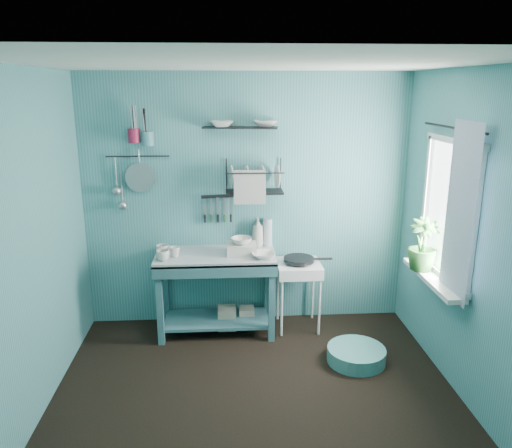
{
  "coord_description": "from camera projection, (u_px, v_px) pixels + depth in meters",
  "views": [
    {
      "loc": [
        -0.22,
        -3.33,
        2.35
      ],
      "look_at": [
        0.05,
        0.85,
        1.2
      ],
      "focal_mm": 35.0,
      "sensor_mm": 36.0,
      "label": 1
    }
  ],
  "objects": [
    {
      "name": "hook_rail",
      "position": [
        138.0,
        156.0,
        4.73
      ],
      "size": [
        0.6,
        0.01,
        0.01
      ],
      "primitive_type": "cylinder",
      "rotation": [
        0.0,
        1.57,
        0.0
      ],
      "color": "black",
      "rests_on": "wall_back"
    },
    {
      "name": "shelf_bowl_left",
      "position": [
        222.0,
        121.0,
        4.63
      ],
      "size": [
        0.23,
        0.23,
        0.05
      ],
      "primitive_type": "imported",
      "rotation": [
        0.0,
        0.0,
        -0.03
      ],
      "color": "silver",
      "rests_on": "upper_shelf"
    },
    {
      "name": "knife_strip",
      "position": [
        217.0,
        196.0,
        4.89
      ],
      "size": [
        0.32,
        0.07,
        0.03
      ],
      "primitive_type": "cube",
      "rotation": [
        0.0,
        0.0,
        0.16
      ],
      "color": "black",
      "rests_on": "wall_back"
    },
    {
      "name": "wall_left",
      "position": [
        24.0,
        254.0,
        3.41
      ],
      "size": [
        0.0,
        3.0,
        3.0
      ],
      "primitive_type": "plane",
      "rotation": [
        1.57,
        0.0,
        1.57
      ],
      "color": "teal",
      "rests_on": "ground"
    },
    {
      "name": "ceiling",
      "position": [
        257.0,
        63.0,
        3.18
      ],
      "size": [
        3.2,
        3.2,
        0.0
      ],
      "primitive_type": "plane",
      "rotation": [
        3.14,
        0.0,
        0.0
      ],
      "color": "silver",
      "rests_on": "ground"
    },
    {
      "name": "floor_basin",
      "position": [
        356.0,
        355.0,
        4.41
      ],
      "size": [
        0.51,
        0.51,
        0.13
      ],
      "primitive_type": "cylinder",
      "color": "teal",
      "rests_on": "floor"
    },
    {
      "name": "floor",
      "position": [
        257.0,
        403.0,
        3.84
      ],
      "size": [
        3.2,
        3.2,
        0.0
      ],
      "primitive_type": "plane",
      "color": "black",
      "rests_on": "ground"
    },
    {
      "name": "window_glass",
      "position": [
        450.0,
        210.0,
        4.0
      ],
      "size": [
        0.0,
        1.1,
        1.1
      ],
      "primitive_type": "plane",
      "rotation": [
        1.57,
        0.0,
        1.57
      ],
      "color": "white",
      "rests_on": "wall_right"
    },
    {
      "name": "water_bottle",
      "position": [
        268.0,
        232.0,
        4.98
      ],
      "size": [
        0.09,
        0.09,
        0.28
      ],
      "primitive_type": "cylinder",
      "color": "#B0BDC4",
      "rests_on": "work_counter"
    },
    {
      "name": "ladle_inner",
      "position": [
        122.0,
        188.0,
        4.79
      ],
      "size": [
        0.01,
        0.01,
        0.3
      ],
      "primitive_type": "cylinder",
      "color": "#989A9F",
      "rests_on": "wall_back"
    },
    {
      "name": "wash_tub",
      "position": [
        242.0,
        249.0,
        4.76
      ],
      "size": [
        0.28,
        0.22,
        0.1
      ],
      "primitive_type": "cube",
      "color": "#BCB8AC",
      "rests_on": "work_counter"
    },
    {
      "name": "shelf_bowl_right",
      "position": [
        265.0,
        125.0,
        4.67
      ],
      "size": [
        0.27,
        0.27,
        0.06
      ],
      "primitive_type": "imported",
      "rotation": [
        0.0,
        0.0,
        -0.14
      ],
      "color": "silver",
      "rests_on": "upper_shelf"
    },
    {
      "name": "curtain_rod",
      "position": [
        453.0,
        128.0,
        3.83
      ],
      "size": [
        0.02,
        1.05,
        0.02
      ],
      "primitive_type": "cylinder",
      "rotation": [
        1.57,
        0.0,
        0.0
      ],
      "color": "black",
      "rests_on": "wall_right"
    },
    {
      "name": "wall_front",
      "position": [
        281.0,
        363.0,
        2.07
      ],
      "size": [
        3.2,
        0.0,
        3.2
      ],
      "primitive_type": "plane",
      "rotation": [
        -1.57,
        0.0,
        0.0
      ],
      "color": "teal",
      "rests_on": "ground"
    },
    {
      "name": "wall_right",
      "position": [
        477.0,
        245.0,
        3.61
      ],
      "size": [
        0.0,
        3.0,
        3.0
      ],
      "primitive_type": "plane",
      "rotation": [
        1.57,
        0.0,
        -1.57
      ],
      "color": "teal",
      "rests_on": "ground"
    },
    {
      "name": "mug_mid",
      "position": [
        175.0,
        252.0,
        4.68
      ],
      "size": [
        0.14,
        0.14,
        0.09
      ],
      "primitive_type": "imported",
      "rotation": [
        0.0,
        0.0,
        0.52
      ],
      "color": "silver",
      "rests_on": "work_counter"
    },
    {
      "name": "storage_tin_large",
      "position": [
        227.0,
        318.0,
        5.02
      ],
      "size": [
        0.18,
        0.18,
        0.22
      ],
      "primitive_type": "cube",
      "color": "gray",
      "rests_on": "floor"
    },
    {
      "name": "tub_bowl",
      "position": [
        241.0,
        241.0,
        4.74
      ],
      "size": [
        0.2,
        0.19,
        0.06
      ],
      "primitive_type": "imported",
      "color": "silver",
      "rests_on": "wash_tub"
    },
    {
      "name": "dish_rack",
      "position": [
        254.0,
        176.0,
        4.76
      ],
      "size": [
        0.55,
        0.25,
        0.32
      ],
      "primitive_type": "cube",
      "rotation": [
        0.0,
        0.0,
        0.01
      ],
      "color": "black",
      "rests_on": "wall_back"
    },
    {
      "name": "soap_bottle",
      "position": [
        258.0,
        232.0,
        4.96
      ],
      "size": [
        0.12,
        0.12,
        0.3
      ],
      "primitive_type": "imported",
      "color": "#BCB8AC",
      "rests_on": "work_counter"
    },
    {
      "name": "frying_pan",
      "position": [
        299.0,
        259.0,
        4.89
      ],
      "size": [
        0.3,
        0.3,
        0.03
      ],
      "primitive_type": "cylinder",
      "color": "black",
      "rests_on": "hotplate_stand"
    },
    {
      "name": "mug_right",
      "position": [
        163.0,
        250.0,
        4.73
      ],
      "size": [
        0.17,
        0.17,
        0.1
      ],
      "primitive_type": "imported",
      "rotation": [
        0.0,
        0.0,
        1.05
      ],
      "color": "silver",
      "rests_on": "work_counter"
    },
    {
      "name": "ladle_outer",
      "position": [
        116.0,
        173.0,
        4.75
      ],
      "size": [
        0.01,
        0.01,
        0.3
      ],
      "primitive_type": "cylinder",
      "color": "#989A9F",
      "rests_on": "wall_back"
    },
    {
      "name": "upper_shelf",
      "position": [
        240.0,
        128.0,
        4.66
      ],
      "size": [
        0.72,
        0.29,
        0.02
      ],
      "primitive_type": "cube",
      "rotation": [
        0.0,
        0.0,
        -0.16
      ],
      "color": "black",
      "rests_on": "wall_back"
    },
    {
      "name": "work_counter",
      "position": [
        216.0,
        293.0,
        4.89
      ],
      "size": [
        1.19,
        0.68,
        0.81
      ],
      "primitive_type": "cube",
      "rotation": [
        0.0,
        0.0,
        0.09
      ],
      "color": "#305E66",
      "rests_on": "floor"
    },
    {
      "name": "curtain",
      "position": [
        460.0,
        213.0,
        3.7
      ],
      "size": [
        0.0,
        1.35,
        1.35
      ],
      "primitive_type": "plane",
      "rotation": [
        1.57,
        0.0,
        1.57
      ],
      "color": "silver",
      "rests_on": "wall_right"
    },
    {
      "name": "counter_bowl",
      "position": [
        263.0,
        255.0,
        4.65
      ],
      "size": [
        0.22,
        0.22,
        0.05
      ],
      "primitive_type": "imported",
      "color": "silver",
      "rests_on": "work_counter"
    },
    {
      "name": "wall_back",
      "position": [
        247.0,
        202.0,
        4.95
      ],
      "size": [
        3.2,
        0.0,
        3.2
      ],
      "primitive_type": "plane",
      "rotation": [
        1.57,
        0.0,
        0.0
      ],
      "color": "teal",
      "rests_on": "ground"
    },
    {
      "name": "windowsill",
      "position": [
        432.0,
        279.0,
        4.15
      ],
      "size": [
        0.16,
        0.95,
        0.04
      ],
      "primitive_type": "cube",
      "color": "white",
      "rests_on": "wall_right"
    },
    {
      "name": "hotplate_stand",
      "position": [
        298.0,
        295.0,
        4.99
      ],
      "size": [
        0.45,
        0.45,
        0.68
      ],
      "primitive_type": "cube",
      "rotation": [
        0.0,
        0.0,
        -0.06
      ],
      "color": "white",
      "rests_on": "floor"
    },
    {
      "name": "utensil_cup_magenta",
      "position": [
        134.0,
        136.0,
        4.63
      ],
      "size": [
        0.11,
        0.11,
        0.13
      ],
      "primitive_type": "cylinder",
      "color": "maroon",
      "rests_on": "wall_back"
    },
    {
      "name": "mug_left",
      "position": [
        163.0,
        255.0,
        4.58
      ],
      "size": [
        0.12,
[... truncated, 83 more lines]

